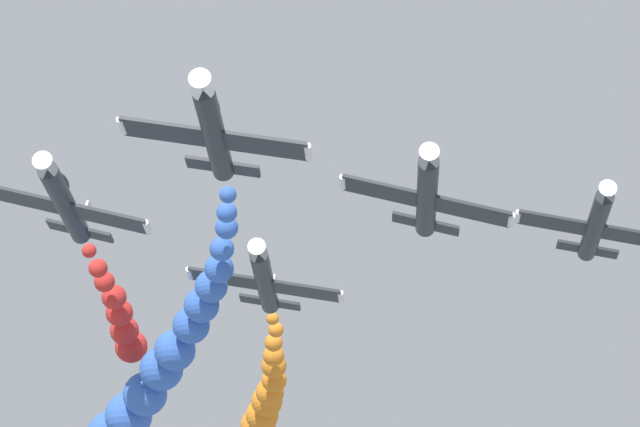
% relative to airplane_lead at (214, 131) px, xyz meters
% --- Properties ---
extents(airplane_lead, '(9.48, 10.35, 2.85)m').
position_rel_airplane_lead_xyz_m(airplane_lead, '(0.00, 0.00, 0.00)').
color(airplane_lead, '#23282D').
extents(smoke_trail_lead, '(13.91, 29.56, 9.91)m').
position_rel_airplane_lead_xyz_m(smoke_trail_lead, '(7.71, -28.13, -5.12)').
color(smoke_trail_lead, blue).
extents(airplane_left_inner, '(9.33, 10.35, 3.23)m').
position_rel_airplane_lead_xyz_m(airplane_left_inner, '(-10.39, -8.59, 0.17)').
color(airplane_left_inner, '#23282D').
extents(airplane_right_inner, '(9.34, 10.35, 3.21)m').
position_rel_airplane_lead_xyz_m(airplane_right_inner, '(9.00, -8.76, 0.17)').
color(airplane_right_inner, '#23282D').
extents(smoke_trail_right_inner, '(2.17, 14.76, 3.20)m').
position_rel_airplane_lead_xyz_m(smoke_trail_right_inner, '(8.78, -25.81, -0.87)').
color(smoke_trail_right_inner, red).
extents(airplane_left_outer, '(9.47, 10.35, 2.87)m').
position_rel_airplane_lead_xyz_m(airplane_left_outer, '(-0.95, -18.89, -0.72)').
color(airplane_left_outer, '#23282D').
extents(smoke_trail_left_outer, '(4.54, 22.30, 3.54)m').
position_rel_airplane_lead_xyz_m(smoke_trail_left_outer, '(0.81, -41.90, -1.84)').
color(smoke_trail_left_outer, orange).
extents(airplane_right_outer, '(9.42, 10.35, 3.01)m').
position_rel_airplane_lead_xyz_m(airplane_right_outer, '(-20.65, -18.59, 2.33)').
color(airplane_right_outer, '#23282D').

